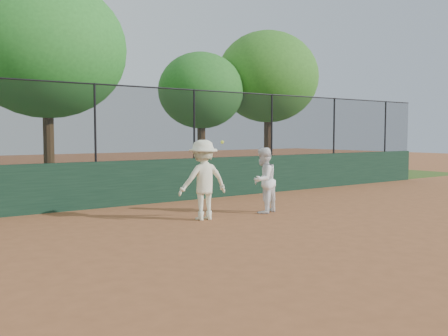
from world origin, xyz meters
TOP-DOWN VIEW (x-y plane):
  - ground at (0.00, 0.00)m, footprint 80.00×80.00m
  - back_wall at (0.00, 6.00)m, footprint 26.00×0.20m
  - grass_strip at (0.00, 12.00)m, footprint 36.00×12.00m
  - player_second at (2.48, 2.88)m, footprint 0.94×0.84m
  - player_main at (0.78, 2.96)m, footprint 1.22×0.79m
  - fence_assembly at (-0.03, 6.00)m, footprint 26.00×0.06m
  - tree_2 at (-0.12, 11.17)m, footprint 5.48×4.99m
  - tree_3 at (6.54, 11.72)m, footprint 3.77×3.43m
  - tree_4 at (10.05, 11.40)m, footprint 4.88×4.44m

SIDE VIEW (x-z plane):
  - ground at x=0.00m, z-range 0.00..0.00m
  - grass_strip at x=0.00m, z-range 0.00..0.01m
  - back_wall at x=0.00m, z-range 0.00..1.20m
  - player_second at x=2.48m, z-range 0.00..1.59m
  - player_main at x=0.78m, z-range 0.00..1.78m
  - fence_assembly at x=-0.03m, z-range 1.24..3.24m
  - tree_3 at x=6.54m, z-range 1.05..6.43m
  - tree_4 at x=10.05m, z-range 1.20..7.85m
  - tree_2 at x=-0.12m, z-range 1.21..8.38m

